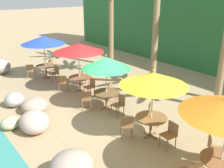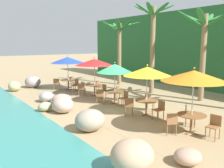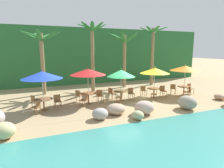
# 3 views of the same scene
# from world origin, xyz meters

# --- Properties ---
(ground_plane) EXTENTS (120.00, 120.00, 0.00)m
(ground_plane) POSITION_xyz_m (0.00, 0.00, 0.00)
(ground_plane) COLOR tan
(terrace_deck) EXTENTS (18.00, 5.20, 0.01)m
(terrace_deck) POSITION_xyz_m (0.00, 0.00, 0.00)
(terrace_deck) COLOR tan
(terrace_deck) RESTS_ON ground
(rock_seawall) EXTENTS (17.72, 3.18, 0.91)m
(rock_seawall) POSITION_xyz_m (0.19, -3.05, 0.39)
(rock_seawall) COLOR #9E9292
(rock_seawall) RESTS_ON ground
(umbrella_blue) EXTENTS (2.46, 2.46, 2.55)m
(umbrella_blue) POSITION_xyz_m (-5.59, -0.14, 2.22)
(umbrella_blue) COLOR silver
(umbrella_blue) RESTS_ON ground
(dining_table_blue) EXTENTS (1.10, 1.10, 0.74)m
(dining_table_blue) POSITION_xyz_m (-5.59, -0.14, 0.61)
(dining_table_blue) COLOR brown
(dining_table_blue) RESTS_ON ground
(chair_blue_seaward) EXTENTS (0.45, 0.46, 0.87)m
(chair_blue_seaward) POSITION_xyz_m (-4.75, 0.02, 0.51)
(chair_blue_seaward) COLOR olive
(chair_blue_seaward) RESTS_ON ground
(chair_blue_inland) EXTENTS (0.59, 0.58, 0.87)m
(chair_blue_inland) POSITION_xyz_m (-6.11, 0.54, 0.51)
(chair_blue_inland) COLOR olive
(chair_blue_inland) RESTS_ON ground
(chair_blue_left) EXTENTS (0.59, 0.59, 0.87)m
(chair_blue_left) POSITION_xyz_m (-6.00, -0.89, 0.51)
(chair_blue_left) COLOR olive
(chair_blue_left) RESTS_ON ground
(umbrella_red) EXTENTS (2.46, 2.46, 2.55)m
(umbrella_red) POSITION_xyz_m (-2.62, 0.33, 2.23)
(umbrella_red) COLOR silver
(umbrella_red) RESTS_ON ground
(dining_table_red) EXTENTS (1.10, 1.10, 0.74)m
(dining_table_red) POSITION_xyz_m (-2.62, 0.33, 0.61)
(dining_table_red) COLOR brown
(dining_table_red) RESTS_ON ground
(chair_red_seaward) EXTENTS (0.42, 0.43, 0.87)m
(chair_red_seaward) POSITION_xyz_m (-1.77, 0.41, 0.51)
(chair_red_seaward) COLOR olive
(chair_red_seaward) RESTS_ON ground
(chair_red_inland) EXTENTS (0.59, 0.58, 0.87)m
(chair_red_inland) POSITION_xyz_m (-3.16, 0.99, 0.51)
(chair_red_inland) COLOR olive
(chair_red_inland) RESTS_ON ground
(chair_red_left) EXTENTS (0.60, 0.59, 0.87)m
(chair_red_left) POSITION_xyz_m (-3.07, -0.40, 0.51)
(chair_red_left) COLOR olive
(chair_red_left) RESTS_ON ground
(umbrella_green) EXTENTS (2.06, 2.06, 2.39)m
(umbrella_green) POSITION_xyz_m (-0.19, 0.18, 2.03)
(umbrella_green) COLOR silver
(umbrella_green) RESTS_ON ground
(dining_table_green) EXTENTS (1.10, 1.10, 0.74)m
(dining_table_green) POSITION_xyz_m (-0.19, 0.18, 0.61)
(dining_table_green) COLOR brown
(dining_table_green) RESTS_ON ground
(chair_green_seaward) EXTENTS (0.45, 0.46, 0.87)m
(chair_green_seaward) POSITION_xyz_m (0.66, 0.20, 0.51)
(chair_green_seaward) COLOR olive
(chair_green_seaward) RESTS_ON ground
(chair_green_inland) EXTENTS (0.57, 0.57, 0.87)m
(chair_green_inland) POSITION_xyz_m (-0.67, 0.89, 0.51)
(chair_green_inland) COLOR olive
(chair_green_inland) RESTS_ON ground
(chair_green_left) EXTENTS (0.59, 0.59, 0.87)m
(chair_green_left) POSITION_xyz_m (-0.58, -0.58, 0.51)
(chair_green_left) COLOR olive
(chair_green_left) RESTS_ON ground
(umbrella_yellow) EXTENTS (2.27, 2.27, 2.46)m
(umbrella_yellow) POSITION_xyz_m (2.59, 0.03, 2.13)
(umbrella_yellow) COLOR silver
(umbrella_yellow) RESTS_ON ground
(dining_table_yellow) EXTENTS (1.10, 1.10, 0.74)m
(dining_table_yellow) POSITION_xyz_m (2.59, 0.03, 0.61)
(dining_table_yellow) COLOR brown
(dining_table_yellow) RESTS_ON ground
(chair_yellow_seaward) EXTENTS (0.46, 0.47, 0.87)m
(chair_yellow_seaward) POSITION_xyz_m (3.44, 0.03, 0.51)
(chair_yellow_seaward) COLOR olive
(chair_yellow_seaward) RESTS_ON ground
(chair_yellow_inland) EXTENTS (0.59, 0.59, 0.87)m
(chair_yellow_inland) POSITION_xyz_m (2.04, 0.68, 0.51)
(chair_yellow_inland) COLOR olive
(chair_yellow_inland) RESTS_ON ground
(chair_yellow_left) EXTENTS (0.59, 0.59, 0.87)m
(chair_yellow_left) POSITION_xyz_m (2.17, -0.72, 0.51)
(chair_yellow_left) COLOR olive
(chair_yellow_left) RESTS_ON ground
(dining_table_orange) EXTENTS (1.10, 1.10, 0.74)m
(dining_table_orange) POSITION_xyz_m (5.34, -0.24, 0.61)
(dining_table_orange) COLOR brown
(dining_table_orange) RESTS_ON ground
(chair_orange_inland) EXTENTS (0.60, 0.59, 0.87)m
(chair_orange_inland) POSITION_xyz_m (4.74, 0.37, 0.51)
(chair_orange_inland) COLOR olive
(chair_orange_inland) RESTS_ON ground
(palm_tree_nearest) EXTENTS (3.26, 3.25, 5.24)m
(palm_tree_nearest) POSITION_xyz_m (-5.35, 4.45, 3.67)
(palm_tree_nearest) COLOR olive
(palm_tree_nearest) RESTS_ON ground
(palm_tree_second) EXTENTS (2.63, 2.70, 6.01)m
(palm_tree_second) POSITION_xyz_m (-1.18, 4.09, 4.07)
(palm_tree_second) COLOR olive
(palm_tree_second) RESTS_ON ground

